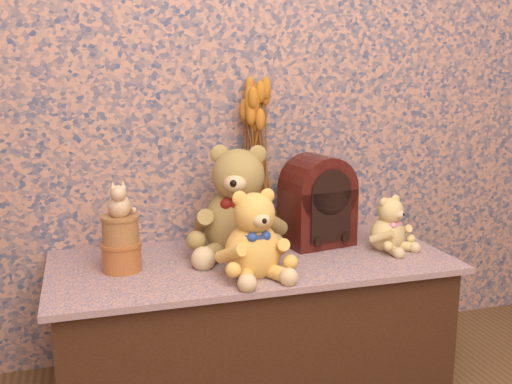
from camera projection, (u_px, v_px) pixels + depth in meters
display_shelf at (252, 320)px, 2.03m from camera, size 1.33×0.59×0.44m
teddy_large at (239, 196)px, 1.99m from camera, size 0.45×0.48×0.41m
teddy_medium at (253, 229)px, 1.80m from camera, size 0.26×0.30×0.29m
teddy_small at (388, 221)px, 2.06m from camera, size 0.23×0.25×0.21m
cathedral_radio at (317, 200)px, 2.11m from camera, size 0.26×0.21×0.33m
ceramic_vase at (256, 216)px, 2.18m from camera, size 0.12×0.12×0.18m
dried_stalks at (256, 140)px, 2.12m from camera, size 0.24×0.24×0.39m
biscuit_tin_lower at (122, 257)px, 1.86m from camera, size 0.16×0.16×0.09m
biscuit_tin_upper at (120, 230)px, 1.84m from camera, size 0.14×0.14×0.09m
cat_figurine at (119, 198)px, 1.82m from camera, size 0.09×0.10×0.12m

